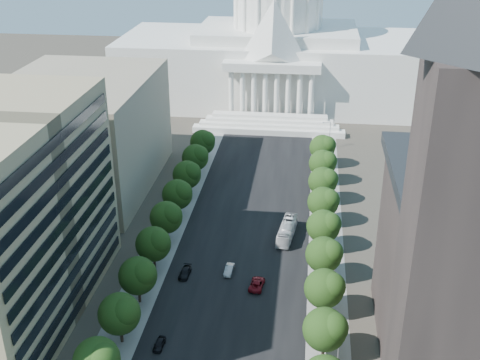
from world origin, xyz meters
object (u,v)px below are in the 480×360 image
at_px(car_dark_a, 159,344).
at_px(city_bus, 287,230).
at_px(car_silver, 229,270).
at_px(car_red, 257,284).
at_px(car_dark_b, 185,273).

bearing_deg(car_dark_a, city_bus, 67.36).
distance_m(car_dark_a, car_silver, 26.54).
relative_size(car_red, car_dark_b, 1.16).
relative_size(car_dark_a, city_bus, 0.31).
bearing_deg(car_dark_b, car_red, -6.01).
height_order(car_dark_a, car_dark_b, car_dark_b).
bearing_deg(city_bus, car_dark_b, -130.62).
bearing_deg(city_bus, car_silver, -117.53).
distance_m(car_dark_a, car_dark_b, 22.79).
bearing_deg(car_silver, car_dark_a, -106.17).
height_order(car_dark_a, car_silver, car_silver).
height_order(car_silver, car_dark_b, car_silver).
xyz_separation_m(car_silver, city_bus, (11.54, 16.65, 1.02)).
bearing_deg(car_silver, car_red, -31.20).
distance_m(car_dark_b, city_bus, 27.97).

